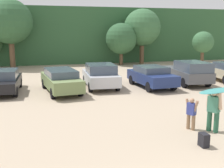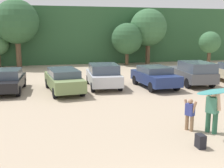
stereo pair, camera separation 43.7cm
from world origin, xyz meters
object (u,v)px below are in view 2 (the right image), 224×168
(parked_car_olive_green, at_px, (64,79))
(person_adult, at_px, (212,109))
(parked_car_black, at_px, (7,80))
(backpack_dropped, at_px, (200,141))
(surfboard_teal, at_px, (216,91))
(parked_car_navy, at_px, (155,76))
(parked_car_silver, at_px, (103,75))
(parked_car_dark_gray, at_px, (192,72))
(person_child, at_px, (190,113))

(parked_car_olive_green, height_order, person_adult, person_adult)
(parked_car_black, bearing_deg, parked_car_olive_green, -100.53)
(backpack_dropped, bearing_deg, person_adult, 45.70)
(person_adult, relative_size, surfboard_teal, 0.82)
(parked_car_navy, relative_size, backpack_dropped, 9.35)
(surfboard_teal, bearing_deg, parked_car_navy, -114.44)
(parked_car_black, xyz_separation_m, person_adult, (8.25, -9.17, 0.18))
(parked_car_black, height_order, parked_car_silver, parked_car_silver)
(parked_car_silver, distance_m, parked_car_dark_gray, 6.25)
(parked_car_olive_green, bearing_deg, parked_car_dark_gray, -94.73)
(person_adult, bearing_deg, parked_car_silver, -104.80)
(backpack_dropped, bearing_deg, person_child, 74.11)
(parked_car_navy, bearing_deg, parked_car_dark_gray, -86.42)
(parked_car_silver, bearing_deg, parked_car_navy, -100.60)
(parked_car_navy, height_order, person_child, parked_car_navy)
(parked_car_navy, relative_size, parked_car_dark_gray, 0.90)
(parked_car_black, relative_size, parked_car_olive_green, 0.90)
(parked_car_olive_green, bearing_deg, surfboard_teal, -156.56)
(parked_car_black, bearing_deg, person_child, -136.86)
(surfboard_teal, bearing_deg, parked_car_silver, -93.53)
(surfboard_teal, bearing_deg, person_adult, -35.99)
(backpack_dropped, bearing_deg, parked_car_silver, 96.06)
(person_adult, bearing_deg, parked_car_black, -76.34)
(surfboard_teal, bearing_deg, person_child, -48.14)
(parked_car_silver, distance_m, parked_car_navy, 3.40)
(person_adult, bearing_deg, person_child, -60.31)
(person_child, height_order, backpack_dropped, person_child)
(parked_car_black, distance_m, parked_car_olive_green, 3.49)
(person_child, xyz_separation_m, backpack_dropped, (-0.44, -1.55, -0.47))
(parked_car_olive_green, distance_m, person_child, 9.01)
(parked_car_black, bearing_deg, backpack_dropped, -143.03)
(person_child, bearing_deg, parked_car_black, -77.41)
(parked_car_dark_gray, bearing_deg, person_child, 154.55)
(person_adult, distance_m, person_child, 0.81)
(parked_car_olive_green, bearing_deg, parked_car_silver, -81.11)
(person_adult, relative_size, person_child, 1.30)
(parked_car_silver, xyz_separation_m, backpack_dropped, (1.09, -10.28, -0.59))
(parked_car_black, xyz_separation_m, parked_car_navy, (9.35, -0.81, 0.02))
(surfboard_teal, bearing_deg, backpack_dropped, 25.42)
(parked_car_dark_gray, bearing_deg, backpack_dropped, 156.51)
(parked_car_dark_gray, xyz_separation_m, backpack_dropped, (-5.15, -9.86, -0.64))
(parked_car_silver, bearing_deg, person_adult, -163.74)
(parked_car_olive_green, xyz_separation_m, parked_car_navy, (5.95, -0.04, -0.02))
(parked_car_silver, distance_m, person_child, 8.86)
(parked_car_black, bearing_deg, parked_car_navy, -92.70)
(parked_car_dark_gray, bearing_deg, person_adult, 159.23)
(parked_car_olive_green, xyz_separation_m, person_adult, (4.84, -8.40, 0.14))
(parked_car_silver, height_order, backpack_dropped, parked_car_silver)
(parked_car_navy, relative_size, person_adult, 2.62)
(parked_car_navy, xyz_separation_m, surfboard_teal, (-1.02, -8.39, 0.82))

